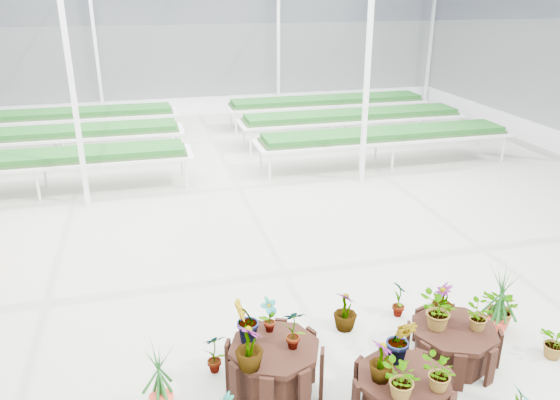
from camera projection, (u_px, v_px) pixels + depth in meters
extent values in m
plane|color=gray|center=(277.00, 282.00, 8.29)|extent=(24.00, 24.00, 0.00)
cylinder|color=black|center=(274.00, 373.00, 5.83)|extent=(1.31, 1.31, 0.69)
cylinder|color=black|center=(402.00, 397.00, 5.59)|extent=(1.05, 1.05, 0.53)
cylinder|color=black|center=(452.00, 344.00, 6.46)|extent=(1.37, 1.37, 0.47)
imported|color=#164818|center=(246.00, 321.00, 5.66)|extent=(0.38, 0.37, 0.53)
imported|color=#164818|center=(294.00, 328.00, 5.59)|extent=(0.28, 0.21, 0.48)
imported|color=#164818|center=(269.00, 315.00, 5.87)|extent=(0.26, 0.24, 0.41)
imported|color=#164818|center=(249.00, 347.00, 5.29)|extent=(0.39, 0.39, 0.50)
imported|color=#164818|center=(382.00, 361.00, 5.37)|extent=(0.31, 0.31, 0.45)
imported|color=#164818|center=(439.00, 374.00, 5.25)|extent=(0.38, 0.34, 0.37)
imported|color=#164818|center=(401.00, 340.00, 5.60)|extent=(0.38, 0.37, 0.55)
imported|color=#164818|center=(401.00, 381.00, 5.13)|extent=(0.46, 0.44, 0.40)
imported|color=#164818|center=(438.00, 312.00, 6.27)|extent=(0.55, 0.53, 0.47)
imported|color=#164818|center=(477.00, 316.00, 6.30)|extent=(0.38, 0.40, 0.34)
imported|color=#164818|center=(442.00, 301.00, 6.49)|extent=(0.31, 0.31, 0.46)
imported|color=#164818|center=(215.00, 352.00, 6.28)|extent=(0.30, 0.22, 0.53)
imported|color=#164818|center=(556.00, 343.00, 6.53)|extent=(0.35, 0.40, 0.42)
imported|color=#164818|center=(502.00, 309.00, 7.10)|extent=(0.53, 0.58, 0.56)
imported|color=#164818|center=(400.00, 299.00, 7.34)|extent=(0.24, 0.32, 0.54)
imported|color=#164818|center=(345.00, 310.00, 7.07)|extent=(0.42, 0.42, 0.55)
imported|color=#164818|center=(262.00, 336.00, 6.46)|extent=(0.35, 0.41, 0.65)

